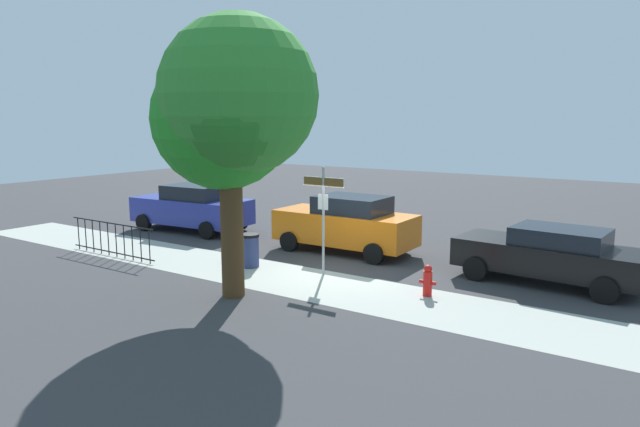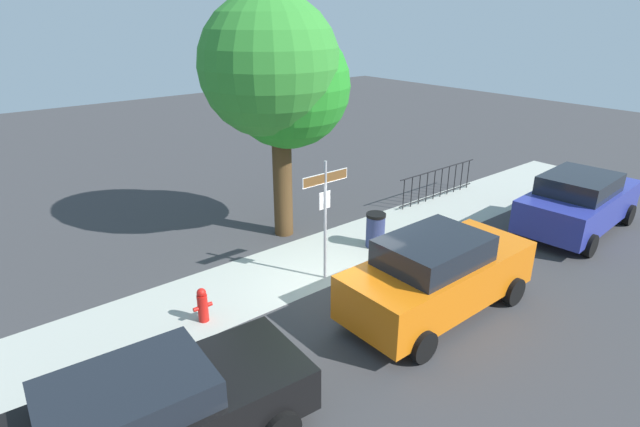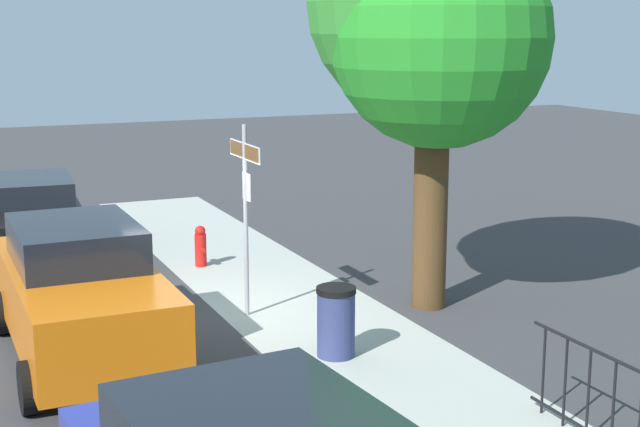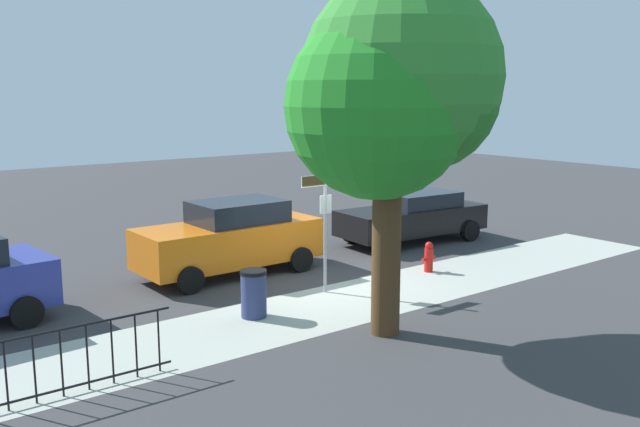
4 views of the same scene
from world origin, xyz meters
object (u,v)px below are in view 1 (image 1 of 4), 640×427
Objects in this scene: car_orange at (346,224)px; trash_bin at (250,250)px; street_sign at (323,203)px; car_black at (550,254)px; fire_hydrant at (428,281)px; shade_tree at (232,107)px; car_blue at (193,207)px.

car_orange is 4.69× the size of trash_bin.
car_orange is (0.90, -2.68, -1.09)m from street_sign.
car_black is 3.56m from fire_hydrant.
street_sign is at bearing -101.85° from shade_tree.
car_blue is at bearing -37.10° from shade_tree.
trash_bin is at bearing 146.81° from car_blue.
fire_hydrant is (2.21, 2.76, -0.41)m from car_black.
trash_bin is (5.42, 0.30, 0.11)m from fire_hydrant.
fire_hydrant is (-3.19, 0.20, -1.64)m from street_sign.
car_orange is 0.96× the size of car_blue.
shade_tree is 1.40× the size of car_blue.
car_black is at bearing -158.11° from trash_bin.
street_sign is 0.63× the size of car_black.
shade_tree reaches higher than street_sign.
car_black is 1.00× the size of car_blue.
car_black is 6.30m from car_orange.
shade_tree is at bearing 78.15° from street_sign.
trash_bin is (-5.45, 2.98, -0.41)m from car_blue.
street_sign reaches higher than trash_bin.
shade_tree reaches higher than fire_hydrant.
trash_bin is (1.33, 3.18, -0.44)m from car_orange.
fire_hydrant is (-3.79, -2.68, -4.16)m from shade_tree.
trash_bin is at bearing 12.58° from street_sign.
car_orange is at bearing 2.98° from car_black.
fire_hydrant is at bearing -176.83° from trash_bin.
shade_tree reaches higher than car_blue.
car_blue reaches higher than car_black.
street_sign reaches higher than car_black.
street_sign is at bearing -167.42° from trash_bin.
trash_bin is (7.63, 3.06, -0.30)m from car_black.
car_blue is (13.08, 0.09, 0.12)m from car_black.
street_sign is 3.84× the size of fire_hydrant.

